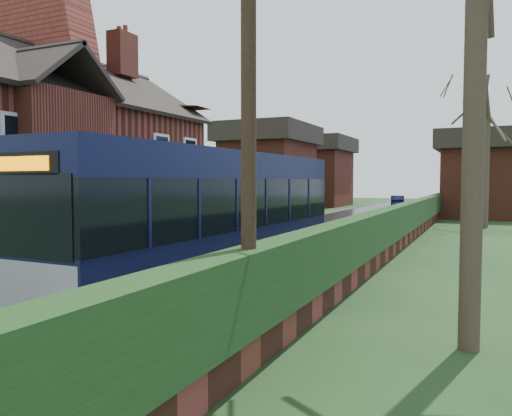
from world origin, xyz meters
The scene contains 16 objects.
ground centered at (0.00, 0.00, 0.00)m, with size 140.00×140.00×0.00m, color #26421C.
road centered at (0.00, 10.00, 0.01)m, with size 6.00×100.00×0.02m, color black.
pavement centered at (4.25, 10.00, 0.07)m, with size 2.50×100.00×0.14m, color slate.
kerb_right centered at (3.05, 10.00, 0.07)m, with size 0.12×100.00×0.14m, color gray.
kerb_left centered at (-3.05, 10.00, 0.05)m, with size 0.12×100.00×0.10m, color gray.
front_hedge centered at (-3.90, 5.00, 0.80)m, with size 1.20×16.00×1.60m, color black.
picket_fence centered at (-3.15, 5.00, 0.45)m, with size 0.10×16.00×0.90m, color tan, non-canonical shape.
right_wall_hedge centered at (5.80, 10.00, 1.02)m, with size 0.60×50.00×1.80m.
brick_house centered at (-8.73, 4.78, 4.38)m, with size 9.30×14.60×10.30m.
bus centered at (2.20, -0.04, 1.76)m, with size 2.99×11.76×3.55m.
car_silver centered at (-2.80, 12.00, 0.67)m, with size 1.58×3.93×1.34m, color #B6B5BA.
car_distant centered at (0.67, 41.84, 0.63)m, with size 1.33×3.82×1.26m, color black.
bus_stop_sign centered at (3.20, 2.82, 1.90)m, with size 0.08×0.43×2.88m.
telegraph_pole centered at (5.80, -5.00, 3.33)m, with size 0.28×0.84×6.58m.
tree_right_far centered at (9.00, 20.79, 7.08)m, with size 4.90×4.90×9.47m.
tree_house_side centered at (-9.40, 10.14, 7.99)m, with size 4.71×4.71×10.70m.
Camera 1 is at (8.94, -11.59, 2.80)m, focal length 35.00 mm.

